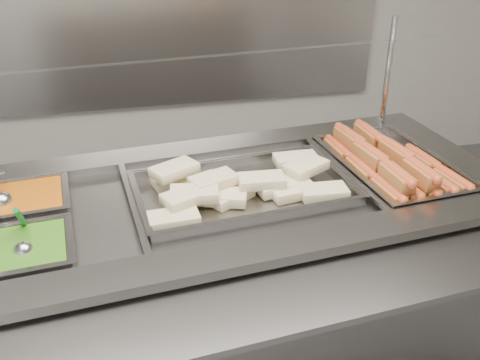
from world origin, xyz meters
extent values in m
cube|color=#9A9590|center=(0.00, 2.45, 1.20)|extent=(3.00, 0.04, 1.20)
cube|color=slate|center=(-0.01, 0.41, 0.48)|extent=(2.06, 1.02, 0.96)
cube|color=slate|center=(0.03, 0.02, 0.98)|extent=(2.08, 0.34, 0.03)
cube|color=slate|center=(-0.05, 0.79, 0.98)|extent=(2.08, 0.34, 0.03)
cube|color=slate|center=(0.95, 0.50, 0.98)|extent=(0.20, 0.64, 0.03)
cube|color=black|center=(-0.01, 0.41, 0.85)|extent=(1.84, 0.80, 0.02)
cube|color=slate|center=(0.46, 0.45, 0.99)|extent=(0.08, 0.63, 0.01)
cube|color=slate|center=(-0.34, 0.38, 0.99)|extent=(0.08, 0.63, 0.01)
cube|color=slate|center=(0.04, -0.16, 0.94)|extent=(2.00, 0.47, 0.02)
cylinder|color=silver|center=(0.81, 0.85, 1.24)|extent=(0.03, 0.03, 0.49)
cube|color=silver|center=(-0.03, 0.63, 1.41)|extent=(1.84, 0.50, 0.09)
cube|color=#C6610B|center=(-0.74, 0.50, 0.95)|extent=(0.33, 0.27, 0.10)
cube|color=#26630F|center=(-0.70, 0.18, 0.95)|extent=(0.33, 0.27, 0.10)
cube|color=brown|center=(0.56, 0.27, 0.97)|extent=(0.07, 0.17, 0.06)
cylinder|color=#C14422|center=(0.56, 0.27, 1.00)|extent=(0.05, 0.18, 0.03)
cube|color=brown|center=(0.54, 0.46, 0.97)|extent=(0.07, 0.17, 0.06)
cylinder|color=#C14422|center=(0.54, 0.46, 1.00)|extent=(0.05, 0.18, 0.03)
cube|color=brown|center=(0.52, 0.65, 0.97)|extent=(0.07, 0.17, 0.06)
cylinder|color=#C14422|center=(0.52, 0.65, 1.00)|extent=(0.05, 0.18, 0.03)
cube|color=brown|center=(0.62, 0.27, 0.97)|extent=(0.07, 0.17, 0.06)
cylinder|color=#C14422|center=(0.62, 0.27, 1.00)|extent=(0.05, 0.18, 0.03)
cube|color=brown|center=(0.61, 0.47, 0.97)|extent=(0.07, 0.17, 0.06)
cylinder|color=#C14422|center=(0.61, 0.47, 1.00)|extent=(0.05, 0.18, 0.03)
cube|color=brown|center=(0.59, 0.66, 0.97)|extent=(0.08, 0.17, 0.06)
cylinder|color=#C14422|center=(0.59, 0.66, 1.00)|extent=(0.06, 0.18, 0.03)
cube|color=brown|center=(0.69, 0.28, 0.97)|extent=(0.08, 0.17, 0.06)
cylinder|color=#C14422|center=(0.69, 0.28, 1.00)|extent=(0.05, 0.18, 0.03)
cube|color=brown|center=(0.67, 0.47, 0.97)|extent=(0.07, 0.17, 0.06)
cylinder|color=#C14422|center=(0.67, 0.47, 1.00)|extent=(0.05, 0.18, 0.03)
cube|color=brown|center=(0.66, 0.67, 0.97)|extent=(0.07, 0.17, 0.06)
cylinder|color=#C14422|center=(0.66, 0.67, 1.00)|extent=(0.05, 0.18, 0.03)
cube|color=brown|center=(0.76, 0.29, 0.97)|extent=(0.08, 0.17, 0.06)
cylinder|color=#C14422|center=(0.76, 0.29, 1.00)|extent=(0.06, 0.18, 0.03)
cube|color=brown|center=(0.74, 0.48, 0.97)|extent=(0.07, 0.17, 0.06)
cylinder|color=#C14422|center=(0.74, 0.48, 1.00)|extent=(0.05, 0.18, 0.03)
cube|color=brown|center=(0.73, 0.67, 0.97)|extent=(0.08, 0.17, 0.06)
cylinder|color=#C14422|center=(0.73, 0.67, 1.00)|extent=(0.06, 0.18, 0.03)
cube|color=brown|center=(0.83, 0.29, 0.97)|extent=(0.08, 0.17, 0.06)
cylinder|color=#C14422|center=(0.83, 0.29, 1.00)|extent=(0.06, 0.18, 0.03)
cube|color=brown|center=(0.81, 0.49, 0.97)|extent=(0.07, 0.17, 0.06)
cylinder|color=#C14422|center=(0.81, 0.49, 1.00)|extent=(0.05, 0.18, 0.03)
cube|color=brown|center=(0.59, 0.27, 1.03)|extent=(0.07, 0.17, 0.06)
cylinder|color=#C14422|center=(0.59, 0.27, 1.05)|extent=(0.05, 0.18, 0.03)
cube|color=brown|center=(0.57, 0.47, 1.03)|extent=(0.08, 0.17, 0.06)
cylinder|color=#C14422|center=(0.57, 0.47, 1.05)|extent=(0.06, 0.19, 0.03)
cube|color=brown|center=(0.56, 0.64, 1.03)|extent=(0.08, 0.17, 0.06)
cylinder|color=#C14422|center=(0.56, 0.64, 1.05)|extent=(0.06, 0.19, 0.03)
cube|color=brown|center=(0.68, 0.28, 1.03)|extent=(0.07, 0.17, 0.06)
cylinder|color=#C14422|center=(0.68, 0.28, 1.05)|extent=(0.05, 0.18, 0.03)
cube|color=brown|center=(0.68, 0.47, 1.03)|extent=(0.08, 0.17, 0.06)
cylinder|color=#C14422|center=(0.68, 0.47, 1.05)|extent=(0.06, 0.18, 0.03)
cube|color=brown|center=(0.65, 0.66, 1.03)|extent=(0.07, 0.17, 0.06)
cylinder|color=#C14422|center=(0.65, 0.66, 1.05)|extent=(0.04, 0.18, 0.03)
cube|color=#D0BA8B|center=(0.33, 0.31, 0.99)|extent=(0.17, 0.10, 0.04)
cube|color=#D0BA8B|center=(-0.22, 0.25, 0.98)|extent=(0.17, 0.10, 0.04)
cube|color=#D0BA8B|center=(-0.09, 0.47, 0.98)|extent=(0.19, 0.15, 0.04)
cube|color=#D0BA8B|center=(0.23, 0.35, 0.98)|extent=(0.18, 0.12, 0.04)
cube|color=#D0BA8B|center=(0.00, 0.37, 0.98)|extent=(0.19, 0.17, 0.04)
cube|color=#D0BA8B|center=(-0.18, 0.53, 0.98)|extent=(0.18, 0.13, 0.04)
cube|color=#D0BA8B|center=(0.18, 0.39, 0.98)|extent=(0.18, 0.12, 0.04)
cube|color=#D0BA8B|center=(-0.03, 0.36, 0.98)|extent=(0.19, 0.14, 0.04)
cube|color=#D0BA8B|center=(-0.05, 0.42, 1.02)|extent=(0.19, 0.15, 0.04)
cube|color=#D0BA8B|center=(-0.16, 0.33, 1.02)|extent=(0.19, 0.15, 0.04)
cube|color=#D0BA8B|center=(-0.13, 0.35, 1.01)|extent=(0.18, 0.12, 0.04)
cube|color=#D0BA8B|center=(0.31, 0.45, 1.02)|extent=(0.19, 0.16, 0.04)
cube|color=#D0BA8B|center=(0.12, 0.39, 1.02)|extent=(0.17, 0.11, 0.04)
cube|color=#D0BA8B|center=(0.29, 0.52, 1.02)|extent=(0.17, 0.10, 0.04)
cube|color=#D0BA8B|center=(-0.18, 0.48, 1.05)|extent=(0.19, 0.16, 0.04)
sphere|color=silver|center=(-0.78, 0.47, 0.99)|extent=(0.08, 0.08, 0.08)
sphere|color=silver|center=(-0.67, 0.16, 0.99)|extent=(0.06, 0.06, 0.06)
cylinder|color=#12682B|center=(-0.68, 0.25, 1.05)|extent=(0.03, 0.14, 0.14)
camera|label=1|loc=(-0.34, -1.25, 1.91)|focal=40.00mm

